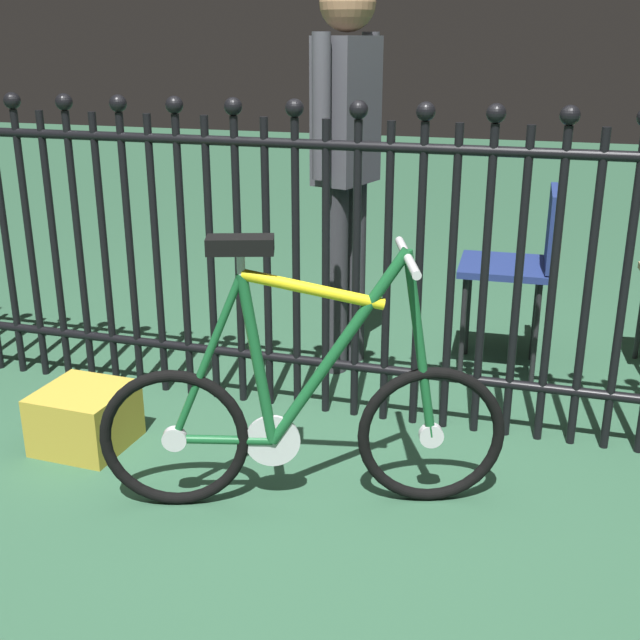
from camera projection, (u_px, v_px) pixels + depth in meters
name	position (u px, v px, depth m)	size (l,w,h in m)	color
ground_plane	(299.00, 486.00, 2.76)	(20.00, 20.00, 0.00)	#2E583E
iron_fence	(333.00, 256.00, 3.09)	(4.36, 0.07, 1.29)	black
bicycle	(302.00, 415.00, 2.56)	(1.26, 0.52, 0.91)	black
chair_navy	(522.00, 258.00, 3.53)	(0.41, 0.41, 0.85)	black
person_visitor	(346.00, 143.00, 3.44)	(0.25, 0.46, 1.71)	#2D2D33
display_crate	(85.00, 418.00, 3.00)	(0.32, 0.32, 0.23)	#B29933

